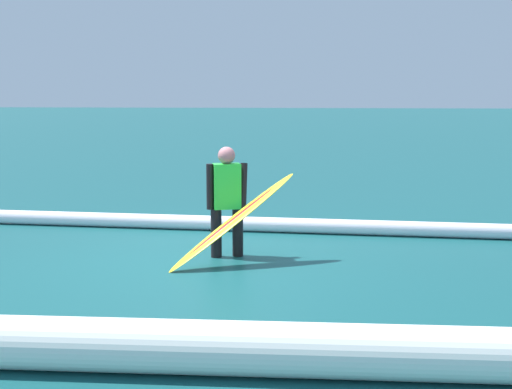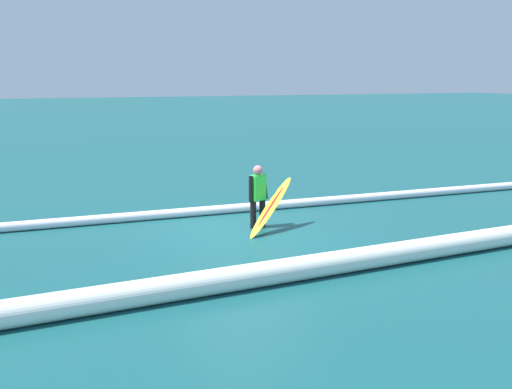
% 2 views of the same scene
% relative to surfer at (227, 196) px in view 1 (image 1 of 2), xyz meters
% --- Properties ---
extents(ground_plane, '(187.59, 187.59, 0.00)m').
position_rel_surfer_xyz_m(ground_plane, '(0.41, 0.21, -0.79)').
color(ground_plane, '#144E51').
extents(surfer, '(0.50, 0.34, 1.41)m').
position_rel_surfer_xyz_m(surfer, '(0.00, 0.00, 0.00)').
color(surfer, black).
rests_on(surfer, ground_plane).
extents(surfboard, '(1.55, 1.16, 1.12)m').
position_rel_surfer_xyz_m(surfboard, '(-0.14, 0.41, -0.25)').
color(surfboard, yellow).
rests_on(surfboard, ground_plane).
extents(wave_crest_foreground, '(23.51, 1.00, 0.22)m').
position_rel_surfer_xyz_m(wave_crest_foreground, '(-1.21, -1.58, -0.68)').
color(wave_crest_foreground, white).
rests_on(wave_crest_foreground, ground_plane).
extents(wave_crest_midground, '(21.65, 1.44, 0.41)m').
position_rel_surfer_xyz_m(wave_crest_midground, '(-0.45, 3.63, -0.58)').
color(wave_crest_midground, white).
rests_on(wave_crest_midground, ground_plane).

